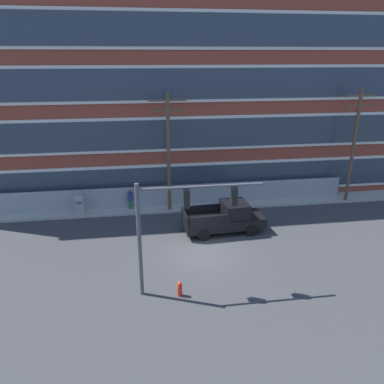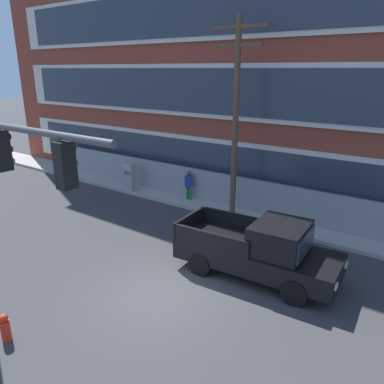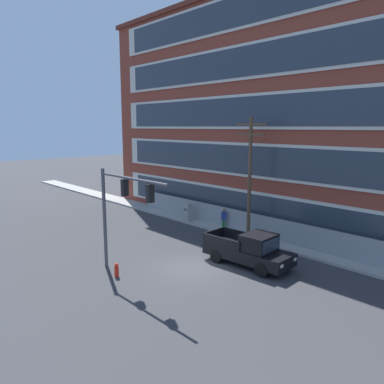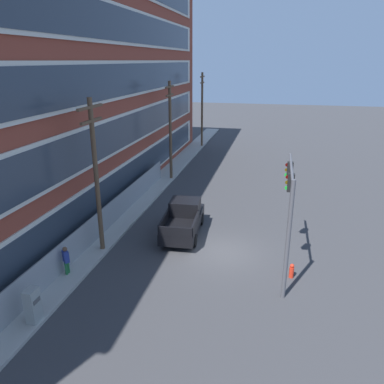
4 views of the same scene
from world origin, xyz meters
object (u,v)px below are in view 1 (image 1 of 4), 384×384
at_px(utility_pole_midblock, 354,142).
at_px(pickup_truck_black, 226,218).
at_px(traffic_signal_mast, 176,215).
at_px(pedestrian_near_cabinet, 130,199).
at_px(electrical_cabinet, 80,206).
at_px(utility_pole_near_corner, 168,149).
at_px(fire_hydrant, 180,289).

bearing_deg(utility_pole_midblock, pickup_truck_black, -160.28).
bearing_deg(traffic_signal_mast, pedestrian_near_cabinet, 102.29).
xyz_separation_m(electrical_cabinet, pedestrian_near_cabinet, (3.66, 0.60, 0.13)).
bearing_deg(pickup_truck_black, utility_pole_near_corner, 129.91).
relative_size(utility_pole_near_corner, utility_pole_midblock, 0.99).
bearing_deg(traffic_signal_mast, utility_pole_near_corner, 86.85).
xyz_separation_m(utility_pole_midblock, fire_hydrant, (-14.78, -10.58, -4.52)).
relative_size(traffic_signal_mast, utility_pole_near_corner, 0.68).
distance_m(traffic_signal_mast, utility_pole_midblock, 18.02).
bearing_deg(fire_hydrant, pedestrian_near_cabinet, 102.23).
bearing_deg(utility_pole_midblock, utility_pole_near_corner, 179.47).
xyz_separation_m(traffic_signal_mast, pickup_truck_black, (3.95, 6.25, -3.20)).
bearing_deg(utility_pole_midblock, electrical_cabinet, 179.78).
bearing_deg(electrical_cabinet, utility_pole_midblock, -0.22).
bearing_deg(utility_pole_midblock, pedestrian_near_cabinet, 177.72).
bearing_deg(electrical_cabinet, traffic_signal_mast, -59.54).
height_order(traffic_signal_mast, fire_hydrant, traffic_signal_mast).
bearing_deg(utility_pole_midblock, fire_hydrant, -144.40).
distance_m(utility_pole_midblock, fire_hydrant, 18.73).
relative_size(utility_pole_near_corner, pedestrian_near_cabinet, 5.20).
height_order(traffic_signal_mast, electrical_cabinet, traffic_signal_mast).
bearing_deg(utility_pole_near_corner, pedestrian_near_cabinet, 169.33).
xyz_separation_m(utility_pole_near_corner, fire_hydrant, (-0.49, -10.72, -4.50)).
bearing_deg(pedestrian_near_cabinet, traffic_signal_mast, -77.71).
distance_m(utility_pole_midblock, electrical_cabinet, 21.28).
distance_m(traffic_signal_mast, electrical_cabinet, 12.33).
distance_m(pickup_truck_black, utility_pole_near_corner, 6.57).
relative_size(utility_pole_midblock, electrical_cabinet, 5.28).
xyz_separation_m(electrical_cabinet, fire_hydrant, (6.10, -10.66, -0.46)).
bearing_deg(electrical_cabinet, pickup_truck_black, -21.82).
distance_m(traffic_signal_mast, pickup_truck_black, 8.05).
xyz_separation_m(pickup_truck_black, fire_hydrant, (-3.87, -6.67, -0.58)).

